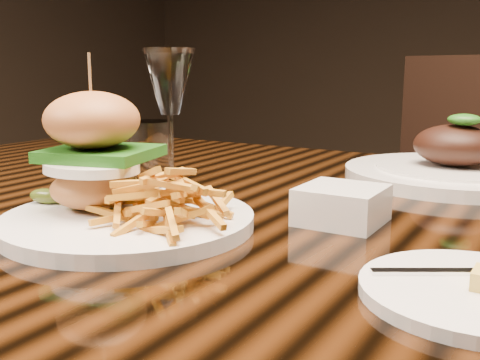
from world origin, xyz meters
The scene contains 8 objects.
dining_table centered at (0.00, 0.00, 0.67)m, with size 1.60×0.90×0.75m.
burger_plate centered at (-0.12, -0.20, 0.80)m, with size 0.26×0.26×0.18m.
side_saucer centered at (0.23, -0.21, 0.76)m, with size 0.17×0.17×0.02m.
ramekin centered at (0.07, -0.06, 0.77)m, with size 0.09×0.09×0.04m, color white.
wine_glass centered at (-0.20, -0.01, 0.89)m, with size 0.07×0.07×0.19m.
water_tumbler centered at (-0.25, 0.00, 0.80)m, with size 0.07×0.07×0.09m, color white.
far_dish centered at (0.13, 0.25, 0.77)m, with size 0.32×0.32×0.10m.
chair_far centered at (0.01, 0.88, 0.54)m, with size 0.60×0.60×0.95m.
Camera 1 is at (0.28, -0.62, 0.92)m, focal length 42.00 mm.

